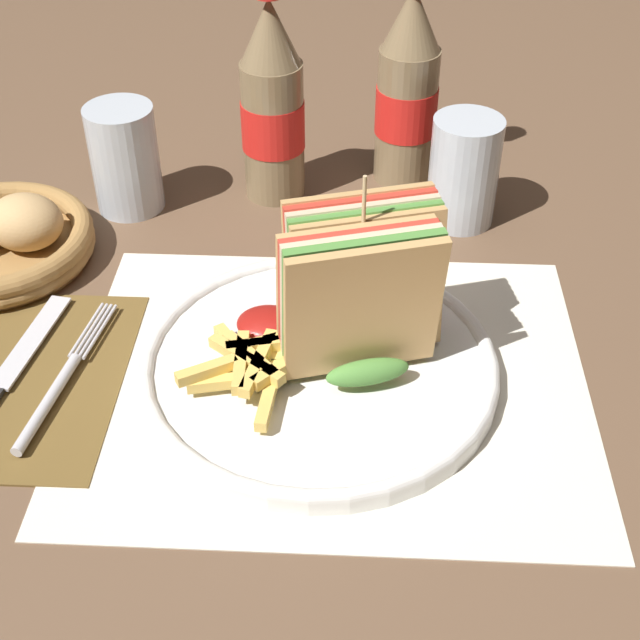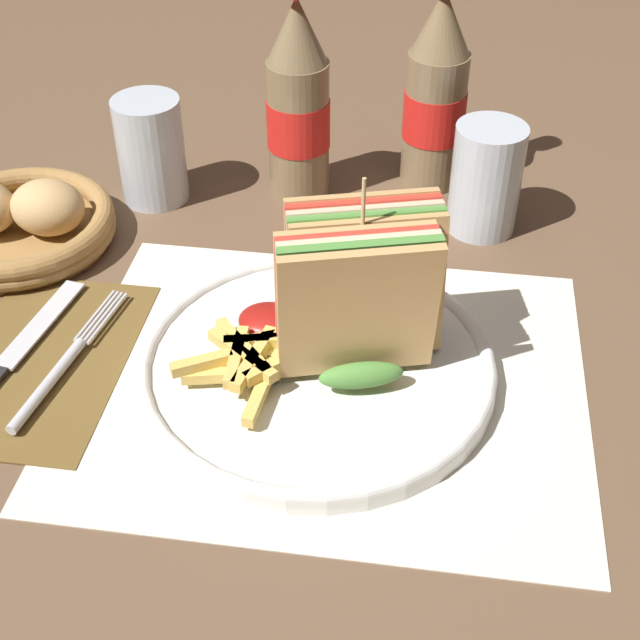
% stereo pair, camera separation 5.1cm
% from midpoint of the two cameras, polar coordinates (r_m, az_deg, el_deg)
% --- Properties ---
extents(ground_plane, '(4.00, 4.00, 0.00)m').
position_cam_midpoint_polar(ground_plane, '(0.69, 2.50, -4.60)').
color(ground_plane, brown).
extents(placemat, '(0.40, 0.33, 0.00)m').
position_cam_midpoint_polar(placemat, '(0.70, 2.39, -3.95)').
color(placemat, silver).
rests_on(placemat, ground_plane).
extents(plate_main, '(0.28, 0.28, 0.02)m').
position_cam_midpoint_polar(plate_main, '(0.70, 1.87, -2.97)').
color(plate_main, white).
rests_on(plate_main, ground_plane).
extents(club_sandwich, '(0.13, 0.12, 0.15)m').
position_cam_midpoint_polar(club_sandwich, '(0.67, 4.82, 1.81)').
color(club_sandwich, tan).
rests_on(club_sandwich, plate_main).
extents(fries_pile, '(0.11, 0.11, 0.02)m').
position_cam_midpoint_polar(fries_pile, '(0.68, -2.40, -2.57)').
color(fries_pile, '#E0B756').
rests_on(fries_pile, plate_main).
extents(ketchup_blob, '(0.05, 0.04, 0.02)m').
position_cam_midpoint_polar(ketchup_blob, '(0.71, -1.17, -0.09)').
color(ketchup_blob, maroon).
rests_on(ketchup_blob, plate_main).
extents(napkin, '(0.13, 0.21, 0.00)m').
position_cam_midpoint_polar(napkin, '(0.74, -15.37, -2.48)').
color(napkin, brown).
rests_on(napkin, ground_plane).
extents(fork, '(0.04, 0.17, 0.01)m').
position_cam_midpoint_polar(fork, '(0.72, -14.39, -3.14)').
color(fork, silver).
rests_on(fork, napkin).
extents(knife, '(0.05, 0.19, 0.00)m').
position_cam_midpoint_polar(knife, '(0.75, -17.16, -2.18)').
color(knife, black).
rests_on(knife, napkin).
extents(coke_bottle_near, '(0.06, 0.06, 0.22)m').
position_cam_midpoint_polar(coke_bottle_near, '(0.89, 0.29, 13.61)').
color(coke_bottle_near, '#7A6647').
rests_on(coke_bottle_near, ground_plane).
extents(coke_bottle_far, '(0.06, 0.06, 0.22)m').
position_cam_midpoint_polar(coke_bottle_far, '(0.91, 9.08, 13.97)').
color(coke_bottle_far, '#7A6647').
rests_on(coke_bottle_far, ground_plane).
extents(glass_near, '(0.07, 0.07, 0.11)m').
position_cam_midpoint_polar(glass_near, '(0.87, 12.22, 8.40)').
color(glass_near, silver).
rests_on(glass_near, ground_plane).
extents(glass_far, '(0.07, 0.07, 0.11)m').
position_cam_midpoint_polar(glass_far, '(0.91, -9.10, 10.28)').
color(glass_far, silver).
rests_on(glass_far, ground_plane).
extents(bread_basket, '(0.18, 0.18, 0.06)m').
position_cam_midpoint_polar(bread_basket, '(0.88, -17.24, 5.87)').
color(bread_basket, olive).
rests_on(bread_basket, ground_plane).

